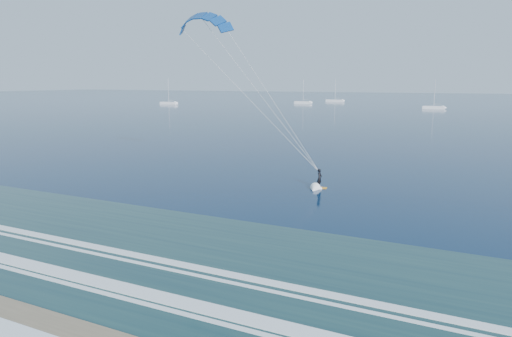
{
  "coord_description": "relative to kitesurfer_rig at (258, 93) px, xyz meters",
  "views": [
    {
      "loc": [
        22.38,
        -12.02,
        10.96
      ],
      "look_at": [
        4.03,
        26.36,
        2.8
      ],
      "focal_mm": 32.0,
      "sensor_mm": 36.0,
      "label": 1
    }
  ],
  "objects": [
    {
      "name": "sailboat_3",
      "position": [
        5.27,
        153.68,
        -9.13
      ],
      "size": [
        8.35,
        2.4,
        11.64
      ],
      "color": "white",
      "rests_on": "ground"
    },
    {
      "name": "sailboat_2",
      "position": [
        -48.49,
        200.03,
        -9.12
      ],
      "size": [
        9.7,
        2.4,
        12.94
      ],
      "color": "white",
      "rests_on": "ground"
    },
    {
      "name": "sailboat_1",
      "position": [
        -56.78,
        172.3,
        -9.13
      ],
      "size": [
        8.6,
        2.4,
        11.82
      ],
      "color": "white",
      "rests_on": "ground"
    },
    {
      "name": "sailboat_0",
      "position": [
        -112.8,
        138.25,
        -9.13
      ],
      "size": [
        9.02,
        2.4,
        12.23
      ],
      "color": "white",
      "rests_on": "ground"
    },
    {
      "name": "kitesurfer_rig",
      "position": [
        0.0,
        0.0,
        0.0
      ],
      "size": [
        17.01,
        5.34,
        18.96
      ],
      "color": "orange",
      "rests_on": "ground"
    }
  ]
}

